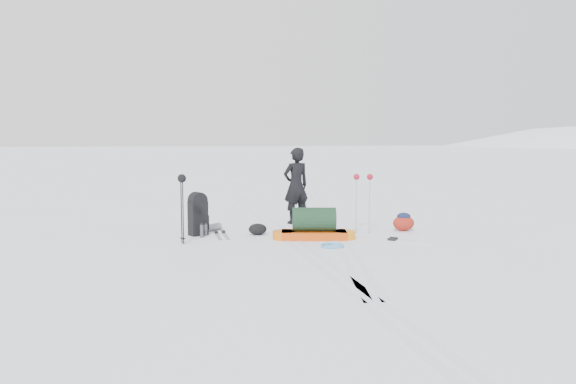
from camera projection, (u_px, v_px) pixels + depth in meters
name	position (u px, v px, depth m)	size (l,w,h in m)	color
ground	(287.00, 236.00, 12.01)	(200.00, 200.00, 0.00)	white
ski_tracks	(307.00, 229.00, 12.97)	(3.38, 17.97, 0.01)	silver
skier	(296.00, 186.00, 13.72)	(0.68, 0.45, 1.86)	black
pulk_sled	(314.00, 227.00, 11.70)	(1.79, 0.76, 0.66)	#CA460B
expedition_rucksack	(200.00, 215.00, 12.20)	(0.77, 0.96, 0.94)	black
ski_poles_black	(182.00, 187.00, 11.12)	(0.17, 0.19, 1.39)	black
ski_poles_silver	(363.00, 184.00, 12.21)	(0.41, 0.20, 1.32)	silver
touring_skis_grey	(220.00, 233.00, 12.38)	(0.36, 1.62, 0.06)	#9B9EA4
touring_skis_white	(393.00, 240.00, 11.53)	(1.48, 1.12, 0.06)	silver
rope_coil	(333.00, 245.00, 10.91)	(0.59, 0.59, 0.06)	#5094C2
small_daypack	(404.00, 222.00, 12.71)	(0.49, 0.37, 0.42)	maroon
thermos_pair	(204.00, 230.00, 11.98)	(0.18, 0.31, 0.30)	#515358
stuff_sack	(258.00, 229.00, 12.20)	(0.49, 0.44, 0.25)	black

